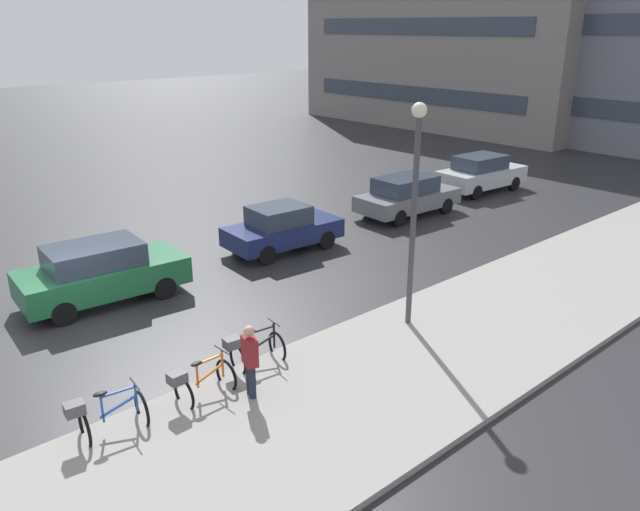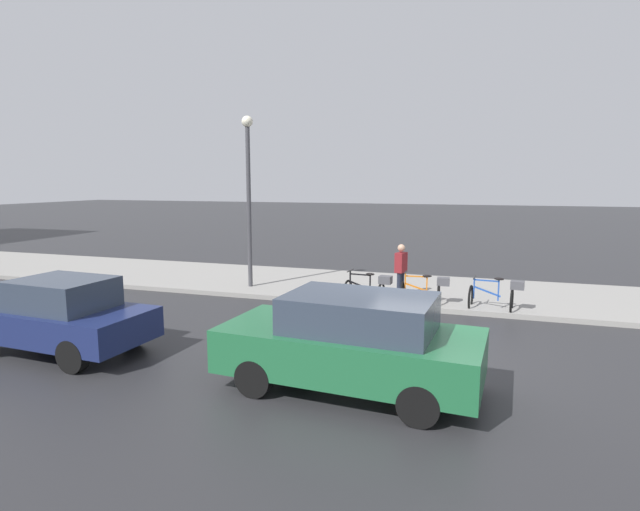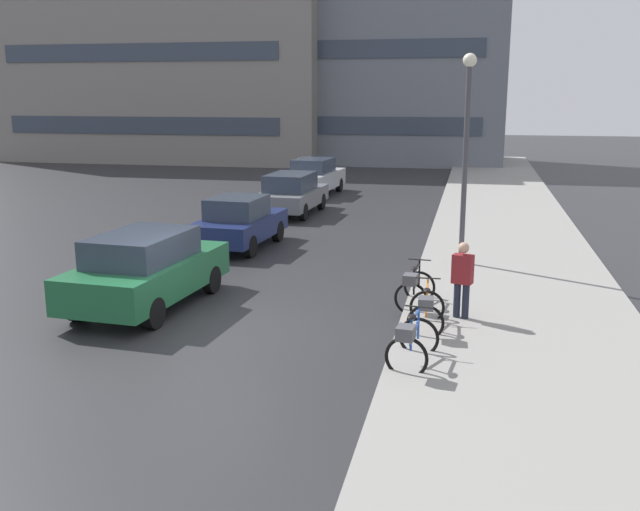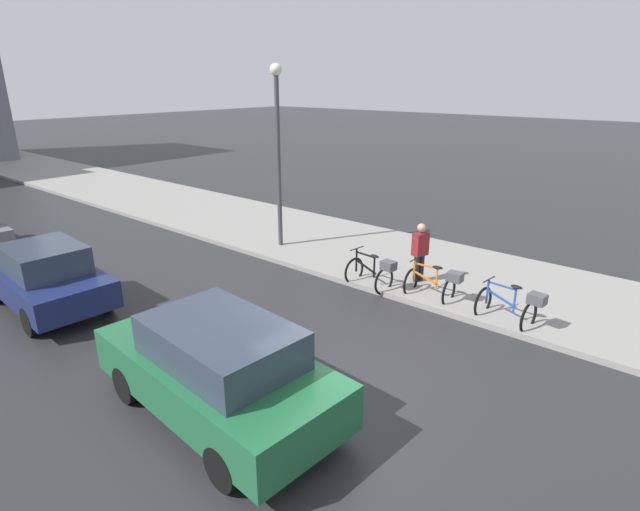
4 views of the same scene
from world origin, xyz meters
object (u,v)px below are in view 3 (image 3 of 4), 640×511
Objects in this scene: streetlamp at (466,138)px; car_green at (146,269)px; car_silver at (314,176)px; pedestrian at (462,278)px; bicycle_nearest at (411,342)px; bicycle_second at (426,311)px; car_navy at (239,222)px; bicycle_third at (414,288)px; car_grey at (291,193)px.

car_green is at bearing -142.56° from streetlamp.
car_silver is 2.61× the size of pedestrian.
bicycle_second is (0.12, 1.89, -0.02)m from bicycle_nearest.
pedestrian is (6.73, -6.05, 0.18)m from car_navy.
pedestrian reaches higher than bicycle_second.
car_silver is (-6.03, 17.03, 0.34)m from bicycle_third.
car_green is (-5.74, -0.94, 0.35)m from bicycle_third.
car_green is 2.66× the size of pedestrian.
car_navy is (-5.96, 8.75, 0.27)m from bicycle_nearest.
pedestrian is 5.49m from streetlamp.
bicycle_second is 0.34× the size of car_navy.
car_green is at bearing -89.06° from car_silver.
car_green is 8.75m from streetlamp.
car_navy is 6.30m from car_grey.
bicycle_third is 0.30× the size of car_green.
bicycle_nearest is 21.42m from car_silver.
car_navy is (0.02, 6.25, -0.07)m from car_green.
car_navy reaches higher than bicycle_second.
bicycle_nearest is 0.32× the size of car_grey.
car_grey is (-5.72, 11.61, 0.31)m from bicycle_third.
bicycle_nearest is at bearing -22.70° from car_green.
pedestrian reaches higher than car_navy.
bicycle_third is 5.17m from streetlamp.
car_grey reaches higher than bicycle_second.
car_green is at bearing -90.15° from car_navy.
car_green is (-6.10, 0.61, 0.36)m from bicycle_second.
car_green is 1.02× the size of car_silver.
car_silver reaches higher than car_grey.
bicycle_second reaches higher than bicycle_nearest.
bicycle_second is at bearing -95.40° from streetlamp.
car_green is 6.25m from car_navy.
streetlamp reaches higher than bicycle_nearest.
bicycle_second is at bearing -65.21° from car_grey.
bicycle_second is 1.13m from pedestrian.
car_silver is at bearing 93.32° from car_grey.
car_navy reaches higher than bicycle_third.
bicycle_nearest is 0.31× the size of car_green.
pedestrian is at bearing -41.97° from car_navy.
car_green is (-5.98, 2.50, 0.35)m from bicycle_nearest.
bicycle_nearest is at bearing -93.60° from bicycle_second.
car_grey is at bearing 131.53° from streetlamp.
car_navy is 9.05m from pedestrian.
car_green is 0.81× the size of streetlamp.
bicycle_third is at bearing -63.79° from car_grey.
car_silver is 14.87m from streetlamp.
pedestrian is at bearing 74.19° from bicycle_nearest.
car_navy is at bearing -88.49° from car_silver.
car_green is 12.55m from car_grey.
bicycle_third reaches higher than bicycle_nearest.
bicycle_third is 12.95m from car_grey.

